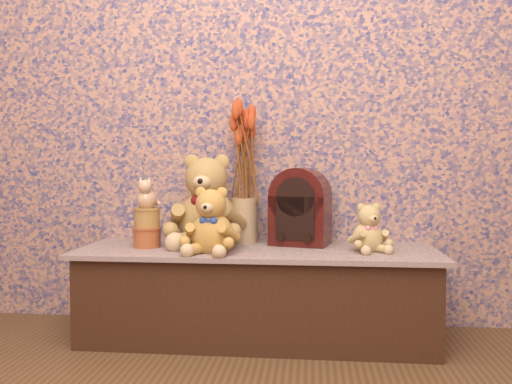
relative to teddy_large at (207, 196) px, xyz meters
The scene contains 10 objects.
display_shelf 0.47m from the teddy_large, 17.26° to the right, with size 1.50×0.53×0.39m, color #36466F.
teddy_large is the anchor object (origin of this frame).
teddy_medium 0.21m from the teddy_large, 73.87° to the right, with size 0.22×0.27×0.28m, color #B17B31, non-canonical shape.
teddy_small 0.70m from the teddy_large, ahead, with size 0.17×0.20×0.21m, color tan, non-canonical shape.
cathedral_radio 0.41m from the teddy_large, ahead, with size 0.25×0.18×0.34m, color #340C09, non-canonical shape.
ceramic_vase 0.20m from the teddy_large, 26.32° to the left, with size 0.12×0.12×0.20m, color tan.
dried_stalks 0.27m from the teddy_large, 26.32° to the left, with size 0.23×0.23×0.43m, color #CB4720, non-canonical shape.
biscuit_tin_lower 0.31m from the teddy_large, 159.46° to the right, with size 0.11×0.11×0.08m, color #C37B39.
biscuit_tin_upper 0.28m from the teddy_large, 159.46° to the right, with size 0.11×0.11×0.08m, color #DDC661.
cat_figurine 0.26m from the teddy_large, 159.46° to the right, with size 0.10×0.11×0.14m, color silver, non-canonical shape.
Camera 1 is at (0.23, -0.99, 0.74)m, focal length 37.71 mm.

